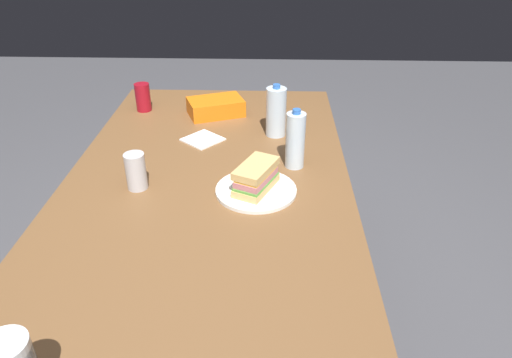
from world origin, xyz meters
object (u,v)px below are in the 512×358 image
Objects in this scene: sandwich at (256,178)px; water_bottle_spare at (295,140)px; chip_bag at (216,107)px; water_bottle_tall at (276,112)px; soda_can_silver at (136,171)px; dining_table at (205,211)px; soda_can_red at (143,97)px; paper_plate at (256,191)px.

sandwich is 0.96× the size of water_bottle_spare.
chip_bag is 1.10× the size of water_bottle_tall.
soda_can_silver is at bearing 88.05° from sandwich.
soda_can_red is (0.67, 0.35, 0.14)m from dining_table.
soda_can_red is (0.67, 0.52, 0.01)m from sandwich.
dining_table is 0.39m from water_bottle_spare.
sandwich reaches higher than chip_bag.
paper_plate is at bearing -93.84° from chip_bag.
soda_can_red is at bearing 152.53° from chip_bag.
water_bottle_spare is (-0.46, -0.33, 0.07)m from chip_bag.
water_bottle_tall reaches higher than soda_can_silver.
water_bottle_spare reaches higher than paper_plate.
sandwich is 0.89× the size of chip_bag.
chip_bag is at bearing 2.63° from dining_table.
water_bottle_tall reaches higher than dining_table.
water_bottle_tall reaches higher than chip_bag.
soda_can_red reaches higher than dining_table.
water_bottle_tall reaches higher than soda_can_red.
paper_plate is (-0.00, -0.17, 0.08)m from dining_table.
dining_table is at bearing 121.00° from water_bottle_spare.
paper_plate is 2.14× the size of soda_can_red.
water_bottle_tall is 1.71× the size of soda_can_silver.
paper_plate is 0.46m from water_bottle_tall.
water_bottle_spare reaches higher than sandwich.
water_bottle_spare is at bearing -35.24° from paper_plate.
soda_can_red is (0.68, 0.52, 0.05)m from paper_plate.
sandwich is at bearing 171.75° from water_bottle_tall.
chip_bag is (0.64, 0.03, 0.11)m from dining_table.
soda_can_silver is at bearing 87.43° from paper_plate.
dining_table is 9.19× the size of sandwich.
soda_can_silver is (0.02, 0.39, 0.05)m from paper_plate.
water_bottle_spare is 0.54m from soda_can_silver.
dining_table is 15.48× the size of soda_can_silver.
water_bottle_spare is at bearing -75.54° from chip_bag.
paper_plate is 0.05m from sandwich.
water_bottle_tall is 0.98× the size of water_bottle_spare.
soda_can_silver is at bearing 86.47° from dining_table.
sandwich is 1.68× the size of soda_can_silver.
chip_bag is 1.89× the size of soda_can_silver.
water_bottle_tall is 0.62m from soda_can_silver.
dining_table is at bearing -93.53° from soda_can_silver.
chip_bag is (-0.04, -0.33, -0.03)m from soda_can_red.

